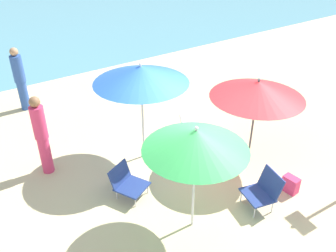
% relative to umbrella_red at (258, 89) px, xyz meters
% --- Properties ---
extents(ground_plane, '(40.00, 40.00, 0.00)m').
position_rel_umbrella_red_xyz_m(ground_plane, '(-1.19, -0.14, -1.62)').
color(ground_plane, beige).
extents(sea_water, '(40.00, 16.00, 0.01)m').
position_rel_umbrella_red_xyz_m(sea_water, '(-1.19, 14.43, -1.62)').
color(sea_water, '#5693A3').
rests_on(sea_water, ground_plane).
extents(umbrella_red, '(1.80, 1.80, 1.85)m').
position_rel_umbrella_red_xyz_m(umbrella_red, '(0.00, 0.00, 0.00)').
color(umbrella_red, '#4C4C51').
rests_on(umbrella_red, ground_plane).
extents(umbrella_green, '(1.59, 1.59, 1.91)m').
position_rel_umbrella_red_xyz_m(umbrella_green, '(-2.09, -0.79, 0.05)').
color(umbrella_green, silver).
rests_on(umbrella_green, ground_plane).
extents(umbrella_blue, '(1.84, 1.84, 2.10)m').
position_rel_umbrella_red_xyz_m(umbrella_blue, '(-1.74, 1.34, 0.25)').
color(umbrella_blue, silver).
rests_on(umbrella_blue, ground_plane).
extents(beach_chair_a, '(0.56, 0.64, 0.63)m').
position_rel_umbrella_red_xyz_m(beach_chair_a, '(-0.44, 1.31, -1.31)').
color(beach_chair_a, white).
rests_on(beach_chair_a, ground_plane).
extents(beach_chair_b, '(0.65, 0.64, 0.68)m').
position_rel_umbrella_red_xyz_m(beach_chair_b, '(-0.79, -1.12, -1.26)').
color(beach_chair_b, navy).
rests_on(beach_chair_b, ground_plane).
extents(beach_chair_c, '(0.72, 0.75, 0.58)m').
position_rel_umbrella_red_xyz_m(beach_chair_c, '(-2.61, 0.48, -1.33)').
color(beach_chair_c, navy).
rests_on(beach_chair_c, ground_plane).
extents(person_a, '(0.28, 0.28, 1.67)m').
position_rel_umbrella_red_xyz_m(person_a, '(-3.21, 4.96, -0.77)').
color(person_a, '#2D519E').
rests_on(person_a, ground_plane).
extents(person_b, '(0.26, 0.26, 1.66)m').
position_rel_umbrella_red_xyz_m(person_b, '(-3.59, 1.98, -0.77)').
color(person_b, '#DB3866').
rests_on(person_b, ground_plane).
extents(beach_bag, '(0.20, 0.30, 0.32)m').
position_rel_umbrella_red_xyz_m(beach_bag, '(-0.08, -1.15, -1.46)').
color(beach_bag, '#DB3866').
rests_on(beach_bag, ground_plane).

